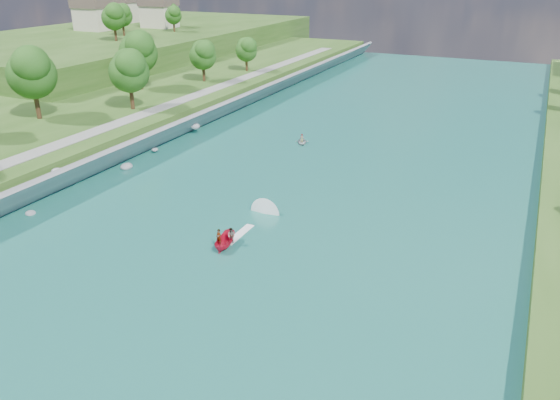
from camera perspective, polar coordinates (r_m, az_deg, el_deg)
The scene contains 9 objects.
ground at distance 49.57m, azimuth -9.54°, elevation -8.68°, with size 260.00×260.00×0.00m, color #2D5119.
river_water at distance 64.90m, azimuth 0.36°, elevation -0.21°, with size 55.00×240.00×0.10m, color #185D51.
ridge_west at distance 169.26m, azimuth -14.99°, elevation 15.35°, with size 60.00×120.00×9.00m, color #2D5119.
riprap_bank at distance 77.52m, azimuth -17.52°, elevation 4.07°, with size 4.49×236.00×4.11m.
riverside_path at distance 81.99m, azimuth -20.82°, elevation 5.94°, with size 3.00×200.00×0.10m, color gray.
ridge_houses at distance 176.14m, azimuth -15.86°, elevation 18.44°, with size 29.50×29.50×8.40m.
trees_ridge at distance 152.86m, azimuth -14.59°, elevation 18.04°, with size 11.76×36.41×10.27m.
motorboat at distance 56.15m, azimuth -4.79°, elevation -3.52°, with size 3.60×18.73×2.03m.
raft at distance 86.35m, azimuth 2.30°, elevation 6.15°, with size 3.13×3.58×1.54m.
Camera 1 is at (24.99, -33.95, 26.07)m, focal length 35.00 mm.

